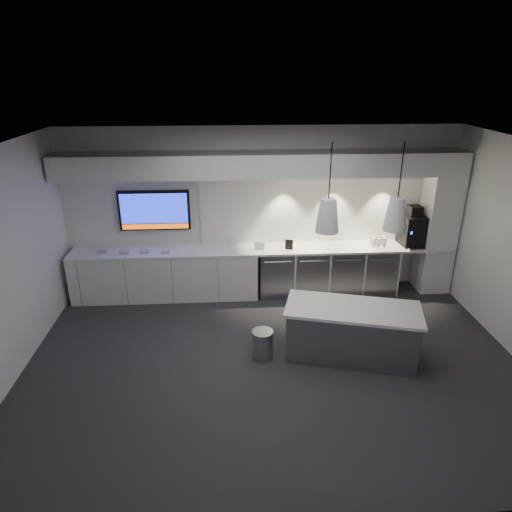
{
  "coord_description": "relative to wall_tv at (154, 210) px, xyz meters",
  "views": [
    {
      "loc": [
        -0.6,
        -5.41,
        3.89
      ],
      "look_at": [
        -0.18,
        1.1,
        1.19
      ],
      "focal_mm": 32.0,
      "sensor_mm": 36.0,
      "label": 1
    }
  ],
  "objects": [
    {
      "name": "tray_b",
      "position": [
        -0.52,
        -0.34,
        -0.65
      ],
      "size": [
        0.18,
        0.18,
        0.02
      ],
      "primitive_type": "cube",
      "rotation": [
        0.0,
        0.0,
        0.1
      ],
      "color": "#ADADAD",
      "rests_on": "back_counter"
    },
    {
      "name": "tray_d",
      "position": [
        0.19,
        -0.35,
        -0.65
      ],
      "size": [
        0.16,
        0.16,
        0.02
      ],
      "primitive_type": "cube",
      "rotation": [
        0.0,
        0.0,
        -0.02
      ],
      "color": "#ADADAD",
      "rests_on": "back_counter"
    },
    {
      "name": "ceiling",
      "position": [
        1.9,
        -2.45,
        1.44
      ],
      "size": [
        7.0,
        7.0,
        0.0
      ],
      "primitive_type": "plane",
      "rotation": [
        3.14,
        0.0,
        0.0
      ],
      "color": "black",
      "rests_on": "wall_back"
    },
    {
      "name": "left_base_cabinets",
      "position": [
        0.15,
        -0.27,
        -1.13
      ],
      "size": [
        3.3,
        0.63,
        0.86
      ],
      "primitive_type": "cube",
      "color": "white",
      "rests_on": "floor"
    },
    {
      "name": "wall_front",
      "position": [
        1.9,
        -4.95,
        -0.06
      ],
      "size": [
        7.0,
        0.0,
        7.0
      ],
      "primitive_type": "plane",
      "rotation": [
        -1.57,
        0.0,
        0.0
      ],
      "color": "white",
      "rests_on": "floor"
    },
    {
      "name": "cup_cluster",
      "position": [
        4.01,
        -0.27,
        -0.58
      ],
      "size": [
        0.28,
        0.18,
        0.15
      ],
      "primitive_type": null,
      "color": "white",
      "rests_on": "back_counter"
    },
    {
      "name": "bin",
      "position": [
        1.75,
        -2.31,
        -1.34
      ],
      "size": [
        0.35,
        0.35,
        0.43
      ],
      "primitive_type": "cylinder",
      "rotation": [
        0.0,
        0.0,
        0.14
      ],
      "color": "#92959A",
      "rests_on": "floor"
    },
    {
      "name": "floor",
      "position": [
        1.9,
        -2.45,
        -1.56
      ],
      "size": [
        7.0,
        7.0,
        0.0
      ],
      "primitive_type": "plane",
      "color": "#2C2C2F",
      "rests_on": "ground"
    },
    {
      "name": "sign_black",
      "position": [
        2.37,
        -0.36,
        -0.57
      ],
      "size": [
        0.14,
        0.06,
        0.18
      ],
      "primitive_type": "cube",
      "rotation": [
        0.0,
        0.0,
        -0.32
      ],
      "color": "black",
      "rests_on": "back_counter"
    },
    {
      "name": "column",
      "position": [
        5.1,
        -0.25,
        -0.26
      ],
      "size": [
        0.55,
        0.55,
        2.6
      ],
      "primitive_type": "cube",
      "color": "white",
      "rests_on": "floor"
    },
    {
      "name": "backsplash",
      "position": [
        3.1,
        0.03,
        -0.01
      ],
      "size": [
        4.6,
        0.03,
        1.3
      ],
      "primitive_type": "cube",
      "color": "white",
      "rests_on": "wall_back"
    },
    {
      "name": "fridge_unit_c",
      "position": [
        3.41,
        -0.27,
        -1.13
      ],
      "size": [
        0.6,
        0.61,
        0.85
      ],
      "primitive_type": "cube",
      "color": "#92959A",
      "rests_on": "floor"
    },
    {
      "name": "back_counter",
      "position": [
        1.9,
        -0.27,
        -0.68
      ],
      "size": [
        6.8,
        0.65,
        0.04
      ],
      "primitive_type": "cube",
      "color": "white",
      "rests_on": "left_base_cabinets"
    },
    {
      "name": "fridge_unit_b",
      "position": [
        2.78,
        -0.27,
        -1.13
      ],
      "size": [
        0.6,
        0.61,
        0.85
      ],
      "primitive_type": "cube",
      "color": "#92959A",
      "rests_on": "floor"
    },
    {
      "name": "wall_back",
      "position": [
        1.9,
        0.05,
        -0.06
      ],
      "size": [
        7.0,
        0.0,
        7.0
      ],
      "primitive_type": "plane",
      "rotation": [
        1.57,
        0.0,
        0.0
      ],
      "color": "white",
      "rests_on": "floor"
    },
    {
      "name": "fridge_unit_d",
      "position": [
        4.04,
        -0.27,
        -1.13
      ],
      "size": [
        0.6,
        0.61,
        0.85
      ],
      "primitive_type": "cube",
      "color": "#92959A",
      "rests_on": "floor"
    },
    {
      "name": "island",
      "position": [
        3.02,
        -2.36,
        -1.16
      ],
      "size": [
        2.02,
        1.26,
        0.79
      ],
      "rotation": [
        0.0,
        0.0,
        -0.26
      ],
      "color": "#92959A",
      "rests_on": "floor"
    },
    {
      "name": "pendant_right",
      "position": [
        3.46,
        -2.36,
        0.59
      ],
      "size": [
        0.31,
        0.31,
        1.14
      ],
      "color": "white",
      "rests_on": "ceiling"
    },
    {
      "name": "fridge_unit_a",
      "position": [
        2.15,
        -0.27,
        -1.13
      ],
      "size": [
        0.6,
        0.61,
        0.85
      ],
      "primitive_type": "cube",
      "color": "#92959A",
      "rests_on": "floor"
    },
    {
      "name": "tray_a",
      "position": [
        -0.93,
        -0.3,
        -0.65
      ],
      "size": [
        0.2,
        0.2,
        0.02
      ],
      "primitive_type": "cube",
      "rotation": [
        0.0,
        0.0,
        0.3
      ],
      "color": "#ADADAD",
      "rests_on": "back_counter"
    },
    {
      "name": "coffee_machine",
      "position": [
        4.63,
        -0.25,
        -0.36
      ],
      "size": [
        0.43,
        0.59,
        0.73
      ],
      "rotation": [
        0.0,
        0.0,
        0.08
      ],
      "color": "black",
      "rests_on": "back_counter"
    },
    {
      "name": "pendant_left",
      "position": [
        2.57,
        -2.36,
        0.59
      ],
      "size": [
        0.31,
        0.31,
        1.14
      ],
      "color": "white",
      "rests_on": "ceiling"
    },
    {
      "name": "wall_tv",
      "position": [
        0.0,
        0.0,
        0.0
      ],
      "size": [
        1.25,
        0.07,
        0.72
      ],
      "color": "black",
      "rests_on": "wall_back"
    },
    {
      "name": "soffit",
      "position": [
        1.9,
        -0.25,
        0.84
      ],
      "size": [
        6.9,
        0.6,
        0.4
      ],
      "primitive_type": "cube",
      "color": "white",
      "rests_on": "wall_back"
    },
    {
      "name": "tray_c",
      "position": [
        -0.18,
        -0.33,
        -0.65
      ],
      "size": [
        0.18,
        0.18,
        0.02
      ],
      "primitive_type": "cube",
      "rotation": [
        0.0,
        0.0,
        0.11
      ],
      "color": "#ADADAD",
      "rests_on": "back_counter"
    },
    {
      "name": "sign_white",
      "position": [
        1.84,
        -0.33,
        -0.59
      ],
      "size": [
        0.18,
        0.07,
        0.14
      ],
      "primitive_type": "cube",
      "rotation": [
        0.0,
        0.0,
        -0.3
      ],
      "color": "white",
      "rests_on": "back_counter"
    }
  ]
}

